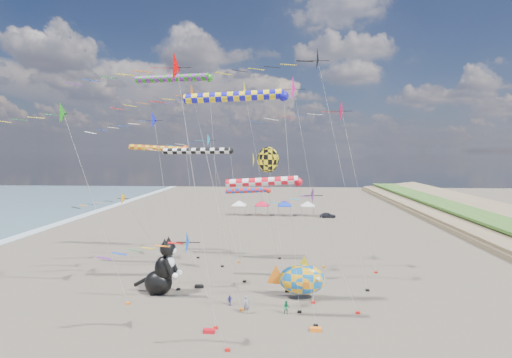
{
  "coord_description": "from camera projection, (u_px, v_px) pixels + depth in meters",
  "views": [
    {
      "loc": [
        3.3,
        -26.73,
        14.14
      ],
      "look_at": [
        0.81,
        12.0,
        11.42
      ],
      "focal_mm": 28.0,
      "sensor_mm": 36.0,
      "label": 1
    }
  ],
  "objects": [
    {
      "name": "ground",
      "position": [
        233.0,
        354.0,
        27.81
      ],
      "size": [
        260.0,
        260.0,
        0.0
      ],
      "primitive_type": "plane",
      "color": "#51473B",
      "rests_on": "ground"
    },
    {
      "name": "delta_kite_0",
      "position": [
        292.0,
        90.0,
        47.22
      ],
      "size": [
        13.92,
        3.18,
        23.21
      ],
      "color": "#E10E8E",
      "rests_on": "ground"
    },
    {
      "name": "delta_kite_1",
      "position": [
        126.0,
        201.0,
        48.34
      ],
      "size": [
        10.03,
        1.7,
        9.4
      ],
      "color": "orange",
      "rests_on": "ground"
    },
    {
      "name": "delta_kite_2",
      "position": [
        189.0,
        96.0,
        34.34
      ],
      "size": [
        10.8,
        2.19,
        20.26
      ],
      "color": "#F95F07",
      "rests_on": "ground"
    },
    {
      "name": "delta_kite_3",
      "position": [
        241.0,
        94.0,
        43.28
      ],
      "size": [
        12.07,
        2.53,
        21.87
      ],
      "color": "yellow",
      "rests_on": "ground"
    },
    {
      "name": "delta_kite_4",
      "position": [
        305.0,
        200.0,
        34.31
      ],
      "size": [
        9.29,
        1.89,
        11.22
      ],
      "color": "purple",
      "rests_on": "ground"
    },
    {
      "name": "delta_kite_5",
      "position": [
        185.0,
        245.0,
        27.88
      ],
      "size": [
        8.13,
        1.85,
        8.83
      ],
      "color": "blue",
      "rests_on": "ground"
    },
    {
      "name": "delta_kite_6",
      "position": [
        176.0,
        67.0,
        30.5
      ],
      "size": [
        11.03,
        2.55,
        22.12
      ],
      "color": "#E00304",
      "rests_on": "ground"
    },
    {
      "name": "delta_kite_7",
      "position": [
        318.0,
        63.0,
        39.05
      ],
      "size": [
        13.64,
        2.47,
        24.25
      ],
      "color": "black",
      "rests_on": "ground"
    },
    {
      "name": "delta_kite_8",
      "position": [
        66.0,
        117.0,
        35.96
      ],
      "size": [
        12.65,
        2.12,
        18.58
      ],
      "color": "#1F871A",
      "rests_on": "ground"
    },
    {
      "name": "delta_kite_9",
      "position": [
        333.0,
        113.0,
        45.35
      ],
      "size": [
        14.14,
        2.62,
        20.01
      ],
      "color": "#E50440",
      "rests_on": "ground"
    },
    {
      "name": "delta_kite_10",
      "position": [
        143.0,
        124.0,
        39.65
      ],
      "size": [
        8.82,
        1.83,
        18.1
      ],
      "color": "#161AD3",
      "rests_on": "ground"
    },
    {
      "name": "delta_kite_11",
      "position": [
        202.0,
        143.0,
        49.84
      ],
      "size": [
        10.77,
        1.82,
        16.5
      ],
      "color": "#1892BB",
      "rests_on": "ground"
    },
    {
      "name": "windsock_0",
      "position": [
        160.0,
        149.0,
        51.98
      ],
      "size": [
        9.15,
        0.75,
        14.9
      ],
      "color": "#F45114",
      "rests_on": "ground"
    },
    {
      "name": "windsock_1",
      "position": [
        239.0,
        97.0,
        33.92
      ],
      "size": [
        10.16,
        0.89,
        19.23
      ],
      "color": "#1512B5",
      "rests_on": "ground"
    },
    {
      "name": "windsock_2",
      "position": [
        266.0,
        183.0,
        31.54
      ],
      "size": [
        7.4,
        0.69,
        12.07
      ],
      "color": "red",
      "rests_on": "ground"
    },
    {
      "name": "windsock_3",
      "position": [
        250.0,
        191.0,
        51.95
      ],
      "size": [
        7.26,
        0.67,
        9.35
      ],
      "color": "red",
      "rests_on": "ground"
    },
    {
      "name": "windsock_4",
      "position": [
        200.0,
        152.0,
        42.38
      ],
      "size": [
        8.93,
        0.69,
        14.5
      ],
      "color": "black",
      "rests_on": "ground"
    },
    {
      "name": "windsock_5",
      "position": [
        176.0,
        79.0,
        47.48
      ],
      "size": [
        10.54,
        0.96,
        23.28
      ],
      "color": "#1F8117",
      "rests_on": "ground"
    },
    {
      "name": "angelfish_kite",
      "position": [
        266.0,
        161.0,
        41.22
      ],
      "size": [
        3.74,
        3.02,
        14.58
      ],
      "color": "yellow",
      "rests_on": "ground"
    },
    {
      "name": "cat_inflatable",
      "position": [
        161.0,
        265.0,
        39.61
      ],
      "size": [
        4.44,
        2.62,
        5.67
      ],
      "primitive_type": null,
      "rotation": [
        0.0,
        0.0,
        -0.13
      ],
      "color": "black",
      "rests_on": "ground"
    },
    {
      "name": "fish_inflatable",
      "position": [
        302.0,
        279.0,
        38.01
      ],
      "size": [
        5.92,
        2.45,
        4.18
      ],
      "color": "blue",
      "rests_on": "ground"
    },
    {
      "name": "person_adult",
      "position": [
        246.0,
        305.0,
        34.68
      ],
      "size": [
        0.69,
        0.64,
        1.59
      ],
      "primitive_type": "imported",
      "rotation": [
        0.0,
        0.0,
        0.6
      ],
      "color": "gray",
      "rests_on": "ground"
    },
    {
      "name": "child_green",
      "position": [
        286.0,
        308.0,
        34.55
      ],
      "size": [
        0.62,
        0.5,
        1.2
      ],
      "primitive_type": "imported",
      "rotation": [
        0.0,
        0.0,
        -0.08
      ],
      "color": "#177947",
      "rests_on": "ground"
    },
    {
      "name": "child_blue",
      "position": [
        230.0,
        300.0,
        36.6
      ],
      "size": [
        0.59,
        0.49,
        0.94
      ],
      "primitive_type": "imported",
      "rotation": [
        0.0,
        0.0,
        0.56
      ],
      "color": "#232397",
      "rests_on": "ground"
    },
    {
      "name": "kite_bag_0",
      "position": [
        209.0,
        331.0,
        31.04
      ],
      "size": [
        0.9,
        0.44,
        0.3
      ],
      "primitive_type": "cube",
      "color": "red",
      "rests_on": "ground"
    },
    {
      "name": "kite_bag_1",
      "position": [
        316.0,
        329.0,
        31.32
      ],
      "size": [
        0.9,
        0.44,
        0.3
      ],
      "primitive_type": "cube",
      "color": "orange",
      "rests_on": "ground"
    },
    {
      "name": "kite_bag_2",
      "position": [
        316.0,
        271.0,
        46.52
      ],
      "size": [
        0.9,
        0.44,
        0.3
      ],
      "primitive_type": "cube",
      "color": "blue",
      "rests_on": "ground"
    },
    {
      "name": "kite_bag_3",
      "position": [
        199.0,
        286.0,
        41.33
      ],
      "size": [
        0.9,
        0.44,
        0.3
      ],
      "primitive_type": "cube",
      "color": "black",
      "rests_on": "ground"
    },
    {
      "name": "tent_row",
      "position": [
        273.0,
        201.0,
        87.23
      ],
      "size": [
        19.2,
        4.2,
        3.8
      ],
      "color": "white",
      "rests_on": "ground"
    },
    {
      "name": "parked_car",
      "position": [
        328.0,
        215.0,
        84.67
      ],
      "size": [
        3.43,
        1.48,
        1.15
      ],
      "primitive_type": "imported",
      "rotation": [
        0.0,
        0.0,
        1.54
      ],
      "color": "#26262D",
      "rests_on": "ground"
    }
  ]
}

